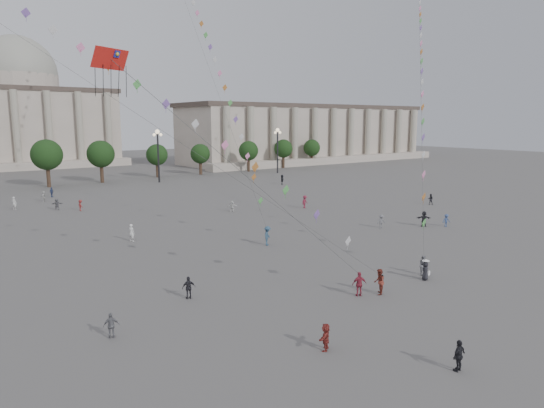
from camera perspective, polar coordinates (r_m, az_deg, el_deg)
ground at (r=35.19m, az=10.04°, el=-10.90°), size 360.00×360.00×0.00m
hall_east at (r=152.94m, az=4.38°, el=8.26°), size 84.00×26.22×17.20m
hall_central at (r=153.79m, az=-27.43°, el=9.38°), size 48.30×34.30×35.50m
tree_row at (r=103.72m, az=-22.66°, el=5.17°), size 137.12×5.12×8.00m
lamp_post_mid_east at (r=100.65m, az=-13.28°, el=6.66°), size 2.00×0.90×10.65m
lamp_post_far_east at (r=115.60m, az=0.66°, el=7.28°), size 2.00×0.90×10.65m
person_crowd_0 at (r=87.18m, az=-24.50°, el=1.28°), size 0.97×0.95×1.63m
person_crowd_3 at (r=59.99m, az=17.44°, el=-1.67°), size 1.68×1.45×1.83m
person_crowd_4 at (r=82.67m, az=-25.29°, el=0.83°), size 1.26×1.62×1.71m
person_crowd_6 at (r=57.90m, az=12.73°, el=-2.00°), size 1.15×0.92×1.55m
person_crowd_7 at (r=66.67m, az=-4.70°, el=-0.26°), size 1.40×1.26×1.54m
person_crowd_8 at (r=69.38m, az=3.88°, el=0.26°), size 1.32×0.96×1.83m
person_crowd_9 at (r=95.31m, az=1.21°, el=2.89°), size 1.57×1.72×1.91m
person_crowd_10 at (r=76.99m, az=-28.07°, el=0.08°), size 0.79×0.80×1.86m
person_crowd_12 at (r=74.21m, az=-23.98°, el=-0.03°), size 1.54×1.12×1.60m
person_crowd_13 at (r=52.22m, az=-16.20°, el=-3.26°), size 0.70×0.80×1.84m
person_crowd_14 at (r=60.72m, az=19.82°, el=-1.82°), size 1.10×0.86×1.50m
person_crowd_15 at (r=76.11m, az=18.15°, el=0.55°), size 0.96×0.98×1.59m
person_crowd_17 at (r=72.20m, az=-21.61°, el=-0.15°), size 0.71×1.07×1.55m
tourist_0 at (r=35.42m, az=10.24°, el=-9.25°), size 1.12×0.84×1.77m
tourist_1 at (r=34.90m, az=-9.77°, el=-9.67°), size 1.01×0.60×1.61m
tourist_2 at (r=27.40m, az=6.33°, el=-15.27°), size 1.41×1.18×1.52m
tourist_3 at (r=30.04m, az=-18.38°, el=-13.42°), size 0.96×0.62×1.51m
tourist_4 at (r=26.86m, az=21.13°, el=-16.30°), size 0.98×0.46×1.64m
kite_flyer_0 at (r=36.00m, az=12.50°, el=-8.92°), size 1.16×1.12×1.88m
kite_flyer_1 at (r=48.60m, az=-0.53°, el=-3.76°), size 1.42×1.38×1.95m
kite_flyer_2 at (r=41.41m, az=17.39°, el=-6.88°), size 0.98×0.95×1.59m
hat_person at (r=40.08m, az=17.60°, el=-7.42°), size 0.86×0.79×1.69m
dragon_kite at (r=27.10m, az=-17.97°, el=14.16°), size 9.12×2.03×21.34m
kite_train_east at (r=71.27m, az=17.09°, el=17.92°), size 44.86×36.76×70.95m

